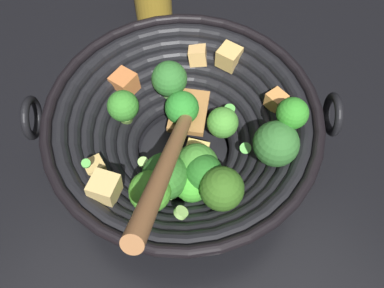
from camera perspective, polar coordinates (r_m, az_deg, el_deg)
The scene contains 2 objects.
ground_plane at distance 0.58m, azimuth -1.13°, elevation -1.42°, with size 4.00×4.00×0.00m, color black.
wok at distance 0.52m, azimuth -1.08°, elevation 1.75°, with size 0.34×0.35×0.24m.
Camera 1 is at (-0.19, 0.19, 0.51)m, focal length 38.02 mm.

